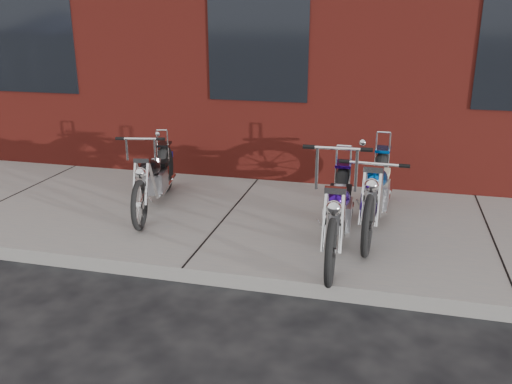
# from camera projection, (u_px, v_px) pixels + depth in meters

# --- Properties ---
(ground) EXTENTS (120.00, 120.00, 0.00)m
(ground) POSITION_uv_depth(u_px,v_px,m) (182.00, 282.00, 5.22)
(ground) COLOR black
(ground) RESTS_ON ground
(sidewalk) EXTENTS (22.00, 3.00, 0.15)m
(sidewalk) POSITION_uv_depth(u_px,v_px,m) (228.00, 220.00, 6.58)
(sidewalk) COLOR gray
(sidewalk) RESTS_ON ground
(chopper_purple) EXTENTS (0.53, 2.17, 1.22)m
(chopper_purple) POSITION_uv_depth(u_px,v_px,m) (338.00, 213.00, 5.50)
(chopper_purple) COLOR black
(chopper_purple) RESTS_ON sidewalk
(chopper_blue) EXTENTS (0.54, 2.22, 0.96)m
(chopper_blue) POSITION_uv_depth(u_px,v_px,m) (376.00, 193.00, 6.08)
(chopper_blue) COLOR black
(chopper_blue) RESTS_ON sidewalk
(chopper_third) EXTENTS (0.59, 1.96, 1.01)m
(chopper_third) POSITION_uv_depth(u_px,v_px,m) (154.00, 179.00, 6.70)
(chopper_third) COLOR black
(chopper_third) RESTS_ON sidewalk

